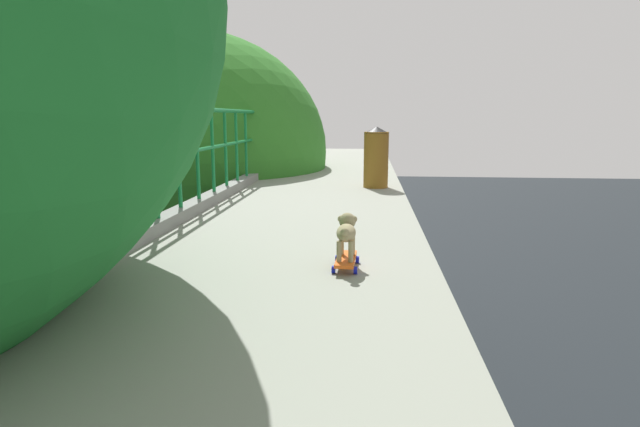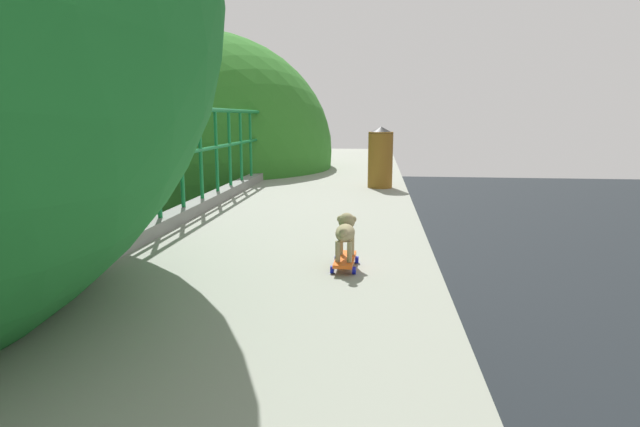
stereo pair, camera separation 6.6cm
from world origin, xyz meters
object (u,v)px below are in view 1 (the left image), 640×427
small_dog (346,231)px  litter_bin (376,157)px  city_bus (120,254)px  toy_skateboard (346,260)px  car_blue_fifth (103,401)px

small_dog → litter_bin: 4.38m
city_bus → litter_bin: 14.94m
city_bus → toy_skateboard: toy_skateboard is taller
toy_skateboard → city_bus: bearing=122.5°
toy_skateboard → litter_bin: litter_bin is taller
small_dog → litter_bin: bearing=86.5°
city_bus → toy_skateboard: (9.43, -14.77, 4.21)m
small_dog → litter_bin: size_ratio=0.40×
car_blue_fifth → city_bus: 9.10m
city_bus → toy_skateboard: size_ratio=25.15×
small_dog → litter_bin: litter_bin is taller
car_blue_fifth → litter_bin: 8.63m
city_bus → small_dog: bearing=-57.4°
city_bus → small_dog: 18.06m
car_blue_fifth → small_dog: (5.79, -6.49, 5.56)m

